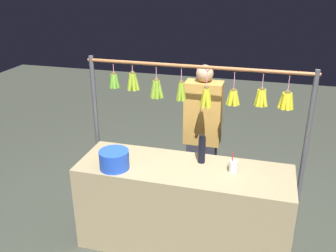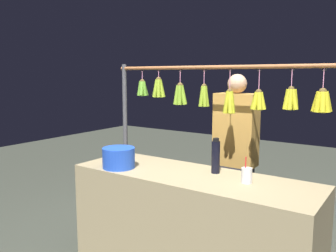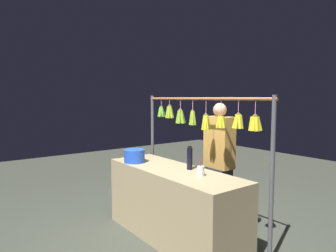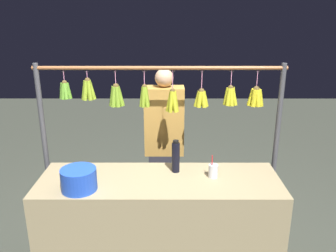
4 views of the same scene
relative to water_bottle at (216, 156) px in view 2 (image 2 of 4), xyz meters
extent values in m
cube|color=tan|center=(0.13, 0.14, -0.54)|extent=(1.89, 0.62, 0.83)
cylinder|color=#4C4C51|center=(1.15, -0.27, -0.12)|extent=(0.04, 0.04, 1.67)
cylinder|color=#9E6038|center=(0.13, -0.27, 0.67)|extent=(2.09, 0.03, 0.03)
torus|color=black|center=(-0.68, -0.27, 0.65)|extent=(0.04, 0.01, 0.04)
cylinder|color=pink|center=(-0.68, -0.27, 0.57)|extent=(0.01, 0.01, 0.16)
sphere|color=brown|center=(-0.68, -0.27, 0.50)|extent=(0.05, 0.05, 0.05)
cylinder|color=gold|center=(-0.64, -0.27, 0.42)|extent=(0.07, 0.04, 0.15)
cylinder|color=gold|center=(-0.65, -0.24, 0.42)|extent=(0.05, 0.06, 0.15)
cylinder|color=gold|center=(-0.69, -0.24, 0.42)|extent=(0.05, 0.07, 0.15)
cylinder|color=gold|center=(-0.71, -0.25, 0.42)|extent=(0.07, 0.05, 0.15)
cylinder|color=gold|center=(-0.71, -0.29, 0.42)|extent=(0.07, 0.06, 0.15)
cylinder|color=gold|center=(-0.68, -0.31, 0.42)|extent=(0.04, 0.08, 0.15)
cylinder|color=gold|center=(-0.65, -0.30, 0.42)|extent=(0.07, 0.07, 0.15)
torus|color=black|center=(-0.46, -0.27, 0.65)|extent=(0.04, 0.01, 0.04)
cylinder|color=pink|center=(-0.46, -0.27, 0.58)|extent=(0.01, 0.01, 0.15)
sphere|color=brown|center=(-0.46, -0.27, 0.51)|extent=(0.05, 0.05, 0.05)
cylinder|color=gold|center=(-0.43, -0.27, 0.43)|extent=(0.06, 0.04, 0.15)
cylinder|color=gold|center=(-0.44, -0.24, 0.43)|extent=(0.06, 0.07, 0.16)
cylinder|color=gold|center=(-0.47, -0.24, 0.43)|extent=(0.04, 0.07, 0.15)
cylinder|color=gold|center=(-0.49, -0.26, 0.43)|extent=(0.07, 0.05, 0.15)
cylinder|color=gold|center=(-0.49, -0.29, 0.43)|extent=(0.05, 0.04, 0.15)
cylinder|color=gold|center=(-0.47, -0.30, 0.43)|extent=(0.04, 0.06, 0.15)
cylinder|color=gold|center=(-0.44, -0.29, 0.43)|extent=(0.06, 0.07, 0.16)
torus|color=black|center=(-0.22, -0.27, 0.65)|extent=(0.04, 0.01, 0.04)
cylinder|color=pink|center=(-0.22, -0.27, 0.57)|extent=(0.01, 0.01, 0.17)
sphere|color=brown|center=(-0.22, -0.27, 0.48)|extent=(0.05, 0.05, 0.05)
cylinder|color=gold|center=(-0.19, -0.27, 0.41)|extent=(0.07, 0.04, 0.14)
cylinder|color=gold|center=(-0.20, -0.25, 0.41)|extent=(0.06, 0.06, 0.14)
cylinder|color=gold|center=(-0.23, -0.25, 0.41)|extent=(0.06, 0.06, 0.14)
cylinder|color=gold|center=(-0.25, -0.27, 0.41)|extent=(0.07, 0.04, 0.14)
cylinder|color=gold|center=(-0.23, -0.30, 0.41)|extent=(0.05, 0.06, 0.14)
cylinder|color=gold|center=(-0.20, -0.30, 0.41)|extent=(0.05, 0.07, 0.14)
torus|color=black|center=(0.02, -0.27, 0.65)|extent=(0.04, 0.01, 0.04)
cylinder|color=pink|center=(0.02, -0.27, 0.57)|extent=(0.01, 0.01, 0.17)
sphere|color=brown|center=(0.02, -0.27, 0.48)|extent=(0.04, 0.04, 0.04)
cylinder|color=gold|center=(0.05, -0.27, 0.39)|extent=(0.07, 0.04, 0.18)
cylinder|color=gold|center=(0.04, -0.25, 0.39)|extent=(0.05, 0.05, 0.18)
cylinder|color=gold|center=(0.01, -0.25, 0.39)|extent=(0.06, 0.07, 0.19)
cylinder|color=gold|center=(0.00, -0.27, 0.39)|extent=(0.06, 0.04, 0.18)
cylinder|color=gold|center=(0.01, -0.29, 0.39)|extent=(0.05, 0.06, 0.18)
cylinder|color=gold|center=(0.04, -0.29, 0.39)|extent=(0.05, 0.06, 0.18)
torus|color=black|center=(0.26, -0.27, 0.65)|extent=(0.04, 0.01, 0.04)
cylinder|color=pink|center=(0.26, -0.27, 0.59)|extent=(0.01, 0.01, 0.13)
sphere|color=brown|center=(0.26, -0.27, 0.52)|extent=(0.04, 0.04, 0.04)
cylinder|color=#8AAB29|center=(0.28, -0.27, 0.43)|extent=(0.06, 0.03, 0.18)
cylinder|color=#8AAB29|center=(0.27, -0.25, 0.43)|extent=(0.04, 0.05, 0.18)
cylinder|color=#8AAB29|center=(0.24, -0.26, 0.43)|extent=(0.05, 0.05, 0.18)
cylinder|color=#8AAB29|center=(0.24, -0.28, 0.43)|extent=(0.05, 0.04, 0.18)
cylinder|color=#8AAB29|center=(0.26, -0.29, 0.43)|extent=(0.04, 0.05, 0.18)
torus|color=black|center=(0.50, -0.27, 0.65)|extent=(0.04, 0.01, 0.04)
cylinder|color=pink|center=(0.50, -0.27, 0.59)|extent=(0.01, 0.01, 0.13)
sphere|color=brown|center=(0.50, -0.27, 0.52)|extent=(0.05, 0.05, 0.05)
cylinder|color=#7AA62B|center=(0.53, -0.27, 0.43)|extent=(0.07, 0.04, 0.17)
cylinder|color=#7AA62B|center=(0.51, -0.25, 0.43)|extent=(0.06, 0.06, 0.18)
cylinder|color=#7AA62B|center=(0.48, -0.24, 0.43)|extent=(0.05, 0.06, 0.17)
cylinder|color=#7AA62B|center=(0.47, -0.27, 0.43)|extent=(0.08, 0.04, 0.17)
cylinder|color=#7AA62B|center=(0.48, -0.30, 0.43)|extent=(0.06, 0.07, 0.18)
cylinder|color=#7AA62B|center=(0.51, -0.30, 0.43)|extent=(0.06, 0.07, 0.18)
torus|color=black|center=(0.73, -0.27, 0.65)|extent=(0.04, 0.01, 0.04)
cylinder|color=pink|center=(0.73, -0.27, 0.61)|extent=(0.01, 0.01, 0.08)
sphere|color=brown|center=(0.73, -0.27, 0.57)|extent=(0.05, 0.05, 0.05)
cylinder|color=#8EAD28|center=(0.76, -0.27, 0.49)|extent=(0.06, 0.04, 0.17)
cylinder|color=#8EAD28|center=(0.75, -0.25, 0.49)|extent=(0.06, 0.06, 0.17)
cylinder|color=#8EAD28|center=(0.71, -0.25, 0.49)|extent=(0.05, 0.06, 0.17)
cylinder|color=#8EAD28|center=(0.70, -0.27, 0.49)|extent=(0.07, 0.04, 0.17)
cylinder|color=#8EAD28|center=(0.71, -0.29, 0.49)|extent=(0.06, 0.07, 0.17)
cylinder|color=#8EAD28|center=(0.74, -0.30, 0.49)|extent=(0.05, 0.07, 0.17)
torus|color=black|center=(0.92, -0.27, 0.65)|extent=(0.04, 0.01, 0.04)
cylinder|color=pink|center=(0.92, -0.27, 0.60)|extent=(0.01, 0.01, 0.10)
sphere|color=brown|center=(0.92, -0.27, 0.55)|extent=(0.04, 0.04, 0.04)
cylinder|color=#609E2D|center=(0.95, -0.27, 0.48)|extent=(0.05, 0.04, 0.14)
cylinder|color=#609E2D|center=(0.93, -0.25, 0.48)|extent=(0.04, 0.06, 0.14)
cylinder|color=#609E2D|center=(0.91, -0.25, 0.48)|extent=(0.05, 0.07, 0.14)
cylinder|color=#609E2D|center=(0.90, -0.27, 0.48)|extent=(0.06, 0.03, 0.14)
cylinder|color=#609E2D|center=(0.91, -0.29, 0.48)|extent=(0.05, 0.06, 0.14)
cylinder|color=#609E2D|center=(0.93, -0.29, 0.48)|extent=(0.05, 0.06, 0.14)
cylinder|color=black|center=(0.00, 0.00, -0.01)|extent=(0.06, 0.06, 0.25)
cylinder|color=black|center=(0.00, 0.00, 0.13)|extent=(0.05, 0.05, 0.02)
cylinder|color=blue|center=(0.71, 0.30, -0.05)|extent=(0.26, 0.26, 0.16)
cylinder|color=silver|center=(-0.29, 0.10, -0.08)|extent=(0.07, 0.07, 0.11)
cylinder|color=red|center=(-0.28, 0.10, -0.04)|extent=(0.01, 0.02, 0.18)
cube|color=#2D2D38|center=(0.10, -0.59, -0.58)|extent=(0.30, 0.20, 0.75)
cube|color=#BF8C3F|center=(0.10, -0.59, 0.12)|extent=(0.37, 0.20, 0.65)
sphere|color=tan|center=(0.10, -0.59, 0.53)|extent=(0.17, 0.17, 0.17)
camera|label=1|loc=(-0.49, 2.92, 1.46)|focal=39.70mm
camera|label=2|loc=(-1.19, 2.35, 0.61)|focal=37.82mm
camera|label=3|loc=(-2.56, 2.24, 0.68)|focal=32.52mm
camera|label=4|loc=(0.06, 2.57, 1.11)|focal=37.11mm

